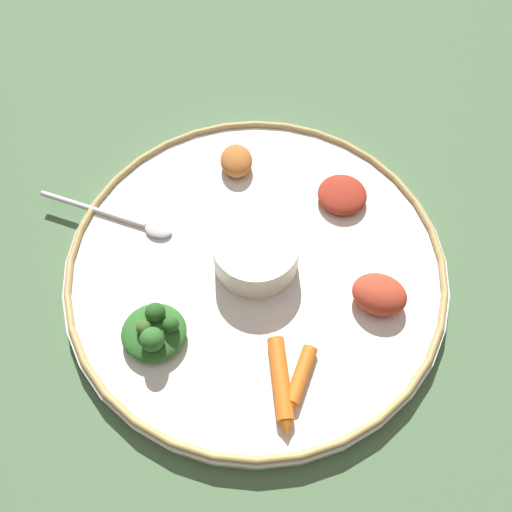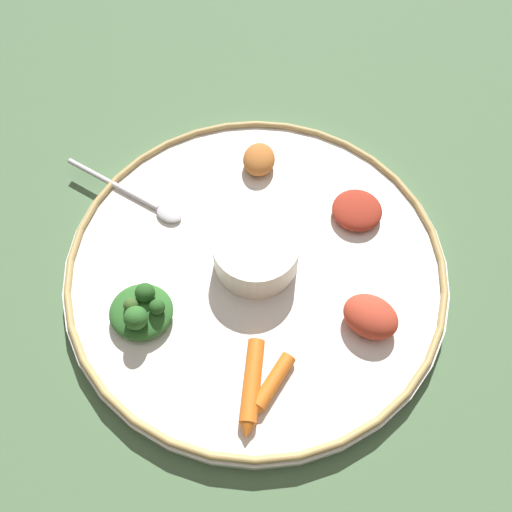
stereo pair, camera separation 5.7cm
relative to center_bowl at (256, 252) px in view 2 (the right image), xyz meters
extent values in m
plane|color=#4C6B47|center=(0.00, 0.00, -0.04)|extent=(2.40, 2.40, 0.00)
cylinder|color=white|center=(0.00, 0.00, -0.03)|extent=(0.45, 0.45, 0.02)
torus|color=tan|center=(0.00, 0.00, -0.02)|extent=(0.44, 0.44, 0.01)
cylinder|color=silver|center=(0.00, 0.00, 0.00)|extent=(0.10, 0.10, 0.05)
cylinder|color=#99471E|center=(0.00, 0.00, 0.02)|extent=(0.09, 0.09, 0.01)
ellipsoid|color=silver|center=(0.05, -0.11, -0.02)|extent=(0.04, 0.04, 0.01)
cylinder|color=silver|center=(0.09, -0.20, -0.02)|extent=(0.07, 0.14, 0.01)
ellipsoid|color=#2D6628|center=(0.14, -0.01, -0.01)|extent=(0.10, 0.10, 0.02)
sphere|color=#2D6628|center=(0.15, 0.00, 0.01)|extent=(0.03, 0.03, 0.03)
sphere|color=#385623|center=(0.15, -0.02, 0.00)|extent=(0.02, 0.02, 0.02)
sphere|color=#23511E|center=(0.13, -0.02, 0.01)|extent=(0.02, 0.02, 0.02)
sphere|color=#23511E|center=(0.13, 0.00, 0.00)|extent=(0.02, 0.02, 0.02)
cylinder|color=orange|center=(0.08, 0.12, -0.02)|extent=(0.07, 0.08, 0.02)
cone|color=orange|center=(0.11, 0.15, -0.02)|extent=(0.02, 0.02, 0.02)
cylinder|color=orange|center=(0.06, 0.13, -0.02)|extent=(0.06, 0.04, 0.02)
cone|color=orange|center=(0.10, 0.14, -0.02)|extent=(0.02, 0.02, 0.01)
ellipsoid|color=#B2662D|center=(-0.08, -0.12, -0.01)|extent=(0.06, 0.07, 0.03)
ellipsoid|color=maroon|center=(-0.14, 0.01, -0.01)|extent=(0.09, 0.09, 0.02)
ellipsoid|color=#B73D28|center=(-0.06, 0.13, -0.01)|extent=(0.07, 0.08, 0.03)
camera|label=1|loc=(0.20, 0.20, 0.49)|focal=34.80mm
camera|label=2|loc=(0.16, 0.23, 0.49)|focal=34.80mm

